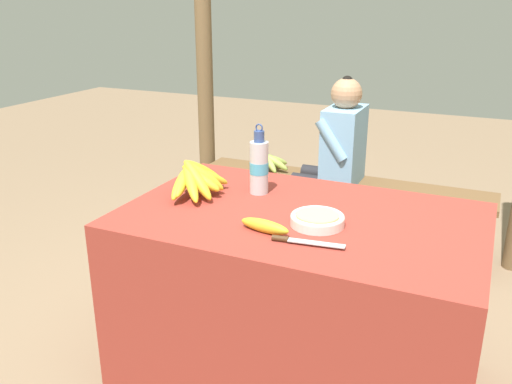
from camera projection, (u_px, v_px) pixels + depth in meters
ground_plane at (296, 378)px, 2.29m from camera, size 12.00×12.00×0.00m
market_counter at (299, 301)px, 2.16m from camera, size 1.34×0.85×0.75m
banana_bunch_ripe at (196, 178)px, 2.20m from camera, size 0.20×0.34×0.16m
serving_bowl at (317, 219)px, 1.93m from camera, size 0.19×0.19×0.04m
water_bottle at (259, 166)px, 2.21m from camera, size 0.08×0.08×0.29m
loose_banana_front at (265, 226)px, 1.87m from camera, size 0.19×0.07×0.05m
knife at (298, 241)px, 1.78m from camera, size 0.25×0.05×0.02m
wooden_bench at (340, 191)px, 3.36m from camera, size 1.82×0.32×0.45m
seated_vendor at (335, 152)px, 3.26m from camera, size 0.40×0.39×1.10m
banana_bunch_green at (272, 162)px, 3.50m from camera, size 0.20×0.33×0.13m
support_post_near at (204, 58)px, 3.65m from camera, size 0.11×0.11×2.26m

